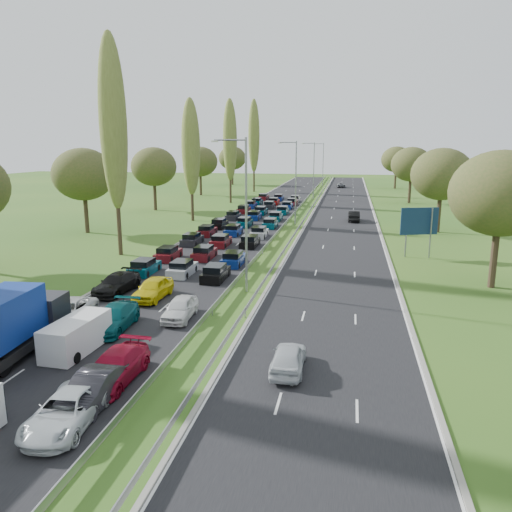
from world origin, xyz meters
The scene contains 23 objects.
ground centered at (4.50, 80.00, 0.00)m, with size 260.00×260.00×0.00m, color #29561B.
near_carriageway centered at (-2.25, 82.50, 0.00)m, with size 10.50×215.00×0.04m, color black.
far_carriageway centered at (11.25, 82.50, 0.00)m, with size 10.50×215.00×0.04m, color black.
central_reservation centered at (4.50, 82.50, 0.55)m, with size 2.36×215.00×0.32m.
lamp_columns centered at (4.50, 78.00, 6.00)m, with size 0.18×140.18×12.00m.
poplar_row centered at (-11.50, 68.17, 12.39)m, with size 2.80×127.80×22.44m.
woodland_left centered at (-22.00, 62.63, 7.68)m, with size 8.00×166.00×11.10m.
woodland_right centered at (24.00, 66.67, 7.68)m, with size 8.00×153.00×11.10m.
traffic_queue_fill centered at (-2.27, 77.86, 0.44)m, with size 9.05×68.32×0.80m.
near_car_2 centered at (-5.66, 34.11, 0.72)m, with size 2.32×5.04×1.40m, color silver.
near_car_3 centered at (-5.51, 40.81, 0.77)m, with size 2.10×5.16×1.50m, color black.
near_car_7 centered at (-2.05, 33.29, 0.76)m, with size 2.07×5.10×1.48m, color #054B4F.
near_car_8 centered at (-2.09, 39.85, 0.82)m, with size 1.88×4.68×1.59m, color #D2C20E.
near_car_9 centered at (1.34, 24.33, 0.76)m, with size 1.58×4.52×1.49m, color black.
near_car_10 centered at (1.13, 22.52, 0.70)m, with size 2.25×4.87×1.35m, color silver.
near_car_11 centered at (1.29, 26.67, 0.76)m, with size 2.07×5.08×1.47m, color maroon.
near_car_12 centered at (1.41, 35.96, 0.74)m, with size 1.71×4.25×1.45m, color silver.
far_car_0 centered at (9.52, 29.43, 0.73)m, with size 1.68×4.17×1.42m, color silver.
far_car_1 centered at (12.97, 82.93, 0.82)m, with size 1.68×4.83×1.59m, color black.
far_car_2 centered at (9.62, 145.86, 0.70)m, with size 2.26×4.89×1.36m, color gray.
blue_lorry centered at (-5.57, 27.80, 1.95)m, with size 2.47×8.89×3.75m.
white_van_rear centered at (-2.49, 29.87, 0.97)m, with size 1.84×4.69×1.89m.
direction_sign centered at (19.40, 58.51, 3.57)m, with size 3.84×1.31×5.20m.
Camera 1 is at (12.32, 5.63, 11.42)m, focal length 35.00 mm.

